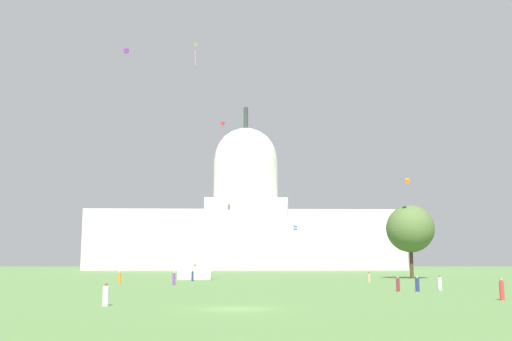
# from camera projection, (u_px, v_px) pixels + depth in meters

# --- Properties ---
(ground_plane) EXTENTS (800.00, 800.00, 0.00)m
(ground_plane) POSITION_uv_depth(u_px,v_px,m) (235.00, 309.00, 37.34)
(ground_plane) COLOR #567F42
(capitol_building) EXTENTS (120.55, 25.22, 64.54)m
(capitol_building) POSITION_uv_depth(u_px,v_px,m) (246.00, 222.00, 231.65)
(capitol_building) COLOR silver
(capitol_building) RESTS_ON ground_plane
(event_tent) EXTENTS (6.11, 5.76, 5.79)m
(event_tent) POSITION_uv_depth(u_px,v_px,m) (195.00, 262.00, 103.62)
(event_tent) COLOR white
(event_tent) RESTS_ON ground_plane
(tree_east_near) EXTENTS (9.33, 9.45, 13.43)m
(tree_east_near) POSITION_uv_depth(u_px,v_px,m) (410.00, 229.00, 109.58)
(tree_east_near) COLOR #42301E
(tree_east_near) RESTS_ON ground_plane
(person_navy_edge_east) EXTENTS (0.48, 0.48, 1.52)m
(person_navy_edge_east) POSITION_uv_depth(u_px,v_px,m) (417.00, 285.00, 59.65)
(person_navy_edge_east) COLOR navy
(person_navy_edge_east) RESTS_ON ground_plane
(person_white_back_right) EXTENTS (0.54, 0.54, 1.61)m
(person_white_back_right) POSITION_uv_depth(u_px,v_px,m) (440.00, 283.00, 62.42)
(person_white_back_right) COLOR silver
(person_white_back_right) RESTS_ON ground_plane
(person_tan_near_tent) EXTENTS (0.42, 0.42, 1.59)m
(person_tan_near_tent) POSITION_uv_depth(u_px,v_px,m) (369.00, 277.00, 86.53)
(person_tan_near_tent) COLOR tan
(person_tan_near_tent) RESTS_ON ground_plane
(person_navy_lawn_far_left) EXTENTS (0.49, 0.49, 1.72)m
(person_navy_lawn_far_left) POSITION_uv_depth(u_px,v_px,m) (192.00, 276.00, 92.70)
(person_navy_lawn_far_left) COLOR navy
(person_navy_lawn_far_left) RESTS_ON ground_plane
(person_purple_lawn_far_right) EXTENTS (0.38, 0.38, 1.73)m
(person_purple_lawn_far_right) POSITION_uv_depth(u_px,v_px,m) (174.00, 279.00, 76.81)
(person_purple_lawn_far_right) COLOR #703D93
(person_purple_lawn_far_right) RESTS_ON ground_plane
(person_orange_mid_center) EXTENTS (0.53, 0.53, 1.68)m
(person_orange_mid_center) POSITION_uv_depth(u_px,v_px,m) (119.00, 278.00, 83.01)
(person_orange_mid_center) COLOR orange
(person_orange_mid_center) RESTS_ON ground_plane
(person_maroon_front_right) EXTENTS (0.49, 0.49, 1.51)m
(person_maroon_front_right) POSITION_uv_depth(u_px,v_px,m) (398.00, 284.00, 59.95)
(person_maroon_front_right) COLOR maroon
(person_maroon_front_right) RESTS_ON ground_plane
(person_red_mid_left) EXTENTS (0.46, 0.46, 1.68)m
(person_red_mid_left) POSITION_uv_depth(u_px,v_px,m) (502.00, 290.00, 46.01)
(person_red_mid_left) COLOR red
(person_red_mid_left) RESTS_ON ground_plane
(person_white_deep_crowd) EXTENTS (0.54, 0.54, 1.59)m
(person_white_deep_crowd) POSITION_uv_depth(u_px,v_px,m) (106.00, 295.00, 40.00)
(person_white_deep_crowd) COLOR silver
(person_white_deep_crowd) RESTS_ON ground_plane
(kite_red_high) EXTENTS (1.33, 1.40, 3.94)m
(kite_red_high) POSITION_uv_depth(u_px,v_px,m) (222.00, 123.00, 201.46)
(kite_red_high) COLOR red
(kite_blue_low) EXTENTS (0.98, 0.93, 3.80)m
(kite_blue_low) POSITION_uv_depth(u_px,v_px,m) (295.00, 228.00, 122.58)
(kite_blue_low) COLOR blue
(kite_orange_low) EXTENTS (0.85, 0.90, 0.96)m
(kite_orange_low) POSITION_uv_depth(u_px,v_px,m) (407.00, 181.00, 105.62)
(kite_orange_low) COLOR orange
(kite_green_low) EXTENTS (0.96, 1.56, 3.03)m
(kite_green_low) POSITION_uv_depth(u_px,v_px,m) (290.00, 198.00, 81.96)
(kite_green_low) COLOR green
(kite_cyan_low) EXTENTS (0.96, 1.55, 2.15)m
(kite_cyan_low) POSITION_uv_depth(u_px,v_px,m) (351.00, 215.00, 156.02)
(kite_cyan_low) COLOR #33BCDB
(kite_white_mid) EXTENTS (0.75, 1.10, 2.99)m
(kite_white_mid) POSITION_uv_depth(u_px,v_px,m) (198.00, 47.00, 82.44)
(kite_white_mid) COLOR white
(kite_violet_high) EXTENTS (1.56, 1.57, 1.20)m
(kite_violet_high) POSITION_uv_depth(u_px,v_px,m) (126.00, 51.00, 155.90)
(kite_violet_high) COLOR purple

